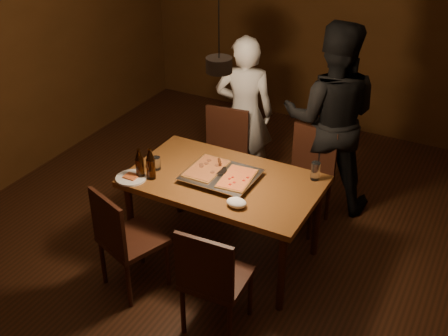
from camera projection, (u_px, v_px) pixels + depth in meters
The scene contains 19 objects.
room_shell at pixel (219, 112), 3.93m from camera, with size 6.00×6.00×6.00m.
dining_table at pixel (224, 187), 4.44m from camera, with size 1.50×0.90×0.75m.
chair_far_left at pixel (223, 147), 5.31m from camera, with size 0.48×0.48×0.49m.
chair_far_right at pixel (308, 168), 4.97m from camera, with size 0.46×0.46×0.49m.
chair_near_left at pixel (122, 233), 4.15m from camera, with size 0.54×0.54×0.49m.
chair_near_right at pixel (211, 273), 3.77m from camera, with size 0.44×0.44×0.49m.
pizza_tray at pixel (221, 177), 4.39m from camera, with size 0.55×0.45×0.05m, color silver.
pizza_meat at pixel (206, 168), 4.44m from camera, with size 0.24×0.38×0.02m, color maroon.
pizza_cheese at pixel (237, 178), 4.31m from camera, with size 0.23×0.36×0.02m, color gold.
spatula at pixel (221, 170), 4.40m from camera, with size 0.09×0.24×0.04m, color silver, non-canonical shape.
beer_bottle_a at pixel (140, 163), 4.36m from camera, with size 0.07×0.07×0.25m.
beer_bottle_b at pixel (151, 164), 4.35m from camera, with size 0.07×0.07×0.26m.
water_glass_left at pixel (156, 163), 4.51m from camera, with size 0.07×0.07×0.11m, color silver.
water_glass_right at pixel (315, 171), 4.37m from camera, with size 0.07×0.07×0.15m, color silver.
plate_slice at pixel (131, 178), 4.40m from camera, with size 0.24×0.24×0.03m.
napkin at pixel (236, 203), 4.06m from camera, with size 0.15×0.12×0.06m, color white.
diner_white at pixel (244, 113), 5.41m from camera, with size 0.56×0.37×1.54m, color silver.
diner_dark at pixel (330, 119), 5.02m from camera, with size 0.87×0.68×1.78m, color black.
pendant_lamp at pixel (219, 63), 3.75m from camera, with size 0.18×0.18×1.10m.
Camera 1 is at (1.72, -3.15, 3.06)m, focal length 45.00 mm.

